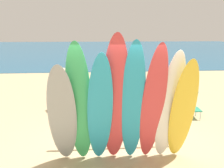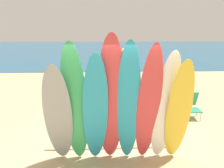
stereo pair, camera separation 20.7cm
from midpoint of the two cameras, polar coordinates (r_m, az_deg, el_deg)
name	(u,v)px [view 2 (the right image)]	position (r m, az deg, el deg)	size (l,w,h in m)	color
ground	(105,64)	(19.05, -1.35, 5.15)	(60.00, 60.00, 0.00)	tan
ocean_water	(103,48)	(34.99, -2.01, 8.94)	(60.00, 40.00, 0.02)	#235B7F
surfboard_rack	(117,128)	(5.35, 2.41, -10.95)	(2.85, 0.07, 0.69)	brown
surfboard_grey_0	(58,117)	(4.55, -12.09, -8.03)	(0.55, 0.06, 2.32)	#999EA3
surfboard_green_1	(75,107)	(4.47, -7.96, -5.64)	(0.50, 0.07, 2.65)	#38B266
surfboard_teal_2	(95,112)	(4.43, -2.84, -6.97)	(0.49, 0.07, 2.50)	#289EC6
surfboard_red_3	(111,103)	(4.42, 1.03, -4.80)	(0.54, 0.07, 2.81)	#D13D42
surfboard_teal_4	(128,106)	(4.46, 5.48, -5.50)	(0.47, 0.07, 2.69)	#289EC6
surfboard_red_5	(148,107)	(4.52, 10.45, -5.70)	(0.46, 0.07, 2.65)	#D13D42
surfboard_white_6	(165,109)	(4.68, 14.45, -6.12)	(0.49, 0.08, 2.48)	white
surfboard_yellow_7	(178,114)	(4.71, 17.55, -7.09)	(0.48, 0.08, 2.38)	yellow
beachgoer_near_rack	(65,86)	(7.93, -11.08, -0.48)	(0.39, 0.57, 1.51)	beige
beachgoer_by_water	(123,61)	(13.46, 3.25, 5.89)	(0.53, 0.44, 1.70)	beige
beach_chair_red	(191,104)	(7.74, 19.88, -4.79)	(0.55, 0.74, 0.81)	#B7B7BC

